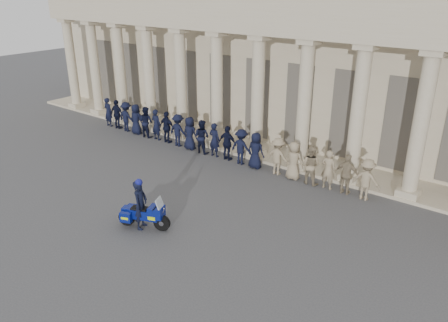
# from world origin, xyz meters

# --- Properties ---
(ground) EXTENTS (90.00, 90.00, 0.00)m
(ground) POSITION_xyz_m (0.00, 0.00, 0.00)
(ground) COLOR #424245
(ground) RESTS_ON ground
(building) EXTENTS (40.00, 12.50, 9.00)m
(building) POSITION_xyz_m (-0.00, 14.74, 4.52)
(building) COLOR tan
(building) RESTS_ON ground
(officer_rank) EXTENTS (17.75, 0.70, 1.84)m
(officer_rank) POSITION_xyz_m (-3.19, 6.81, 0.92)
(officer_rank) COLOR black
(officer_rank) RESTS_ON ground
(motorcycle) EXTENTS (1.99, 1.20, 1.34)m
(motorcycle) POSITION_xyz_m (-0.70, -0.51, 0.58)
(motorcycle) COLOR black
(motorcycle) RESTS_ON ground
(rider) EXTENTS (0.69, 0.82, 2.02)m
(rider) POSITION_xyz_m (-0.81, -0.55, 1.00)
(rider) COLOR black
(rider) RESTS_ON ground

